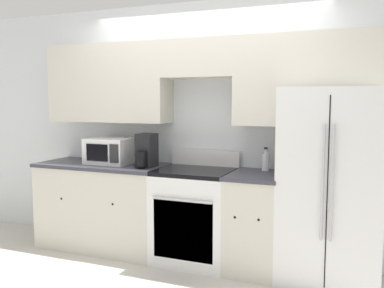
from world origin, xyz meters
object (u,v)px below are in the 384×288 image
Objects in this scene: oven_range at (195,215)px; bottle at (265,161)px; microwave at (112,151)px; refrigerator at (331,185)px.

bottle is (0.65, 0.20, 0.54)m from oven_range.
oven_range is at bearing -162.88° from bottle.
oven_range is 1.15m from microwave.
refrigerator is 3.66× the size of microwave.
microwave is (-2.25, 0.02, 0.20)m from refrigerator.
microwave is at bearing -174.99° from bottle.
refrigerator is (1.27, 0.04, 0.39)m from oven_range.
microwave reaches higher than oven_range.
refrigerator reaches higher than oven_range.
refrigerator is 2.26m from microwave.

